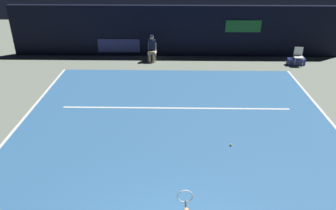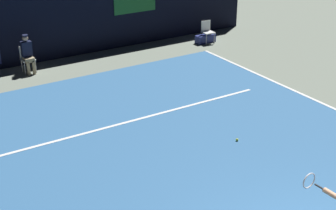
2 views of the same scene
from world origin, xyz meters
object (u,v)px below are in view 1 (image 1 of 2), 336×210
tennis_ball (231,145)px  equipment_bag (296,62)px  line_judge_on_chair (152,48)px  courtside_chair_near (298,55)px

tennis_ball → equipment_bag: 8.42m
line_judge_on_chair → equipment_bag: 7.16m
tennis_ball → line_judge_on_chair: bearing=110.4°
line_judge_on_chair → tennis_ball: size_ratio=19.41×
tennis_ball → equipment_bag: (4.27, 7.25, 0.11)m
courtside_chair_near → tennis_ball: (-4.32, -7.21, -0.46)m
line_judge_on_chair → courtside_chair_near: bearing=-3.6°
line_judge_on_chair → equipment_bag: size_ratio=1.57×
courtside_chair_near → equipment_bag: courtside_chair_near is taller
courtside_chair_near → equipment_bag: 0.35m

